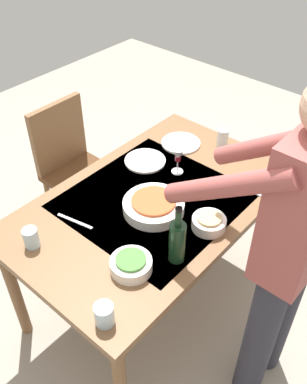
{
  "coord_description": "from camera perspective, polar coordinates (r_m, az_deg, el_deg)",
  "views": [
    {
      "loc": [
        1.23,
        1.06,
        2.21
      ],
      "look_at": [
        0.0,
        0.0,
        0.83
      ],
      "focal_mm": 40.2,
      "sensor_mm": 36.0,
      "label": 1
    }
  ],
  "objects": [
    {
      "name": "dinner_plate_near",
      "position": [
        2.56,
        3.64,
        6.49
      ],
      "size": [
        0.23,
        0.23,
        0.01
      ],
      "primitive_type": "cylinder",
      "color": "white",
      "rests_on": "dining_table"
    },
    {
      "name": "dining_table",
      "position": [
        2.22,
        0.0,
        -2.58
      ],
      "size": [
        1.47,
        0.91,
        0.78
      ],
      "color": "brown",
      "rests_on": "ground_plane"
    },
    {
      "name": "person_server",
      "position": [
        1.77,
        17.6,
        -6.84
      ],
      "size": [
        0.42,
        0.61,
        1.69
      ],
      "color": "#2D2D38",
      "rests_on": "ground_plane"
    },
    {
      "name": "dinner_plate_far",
      "position": [
        2.41,
        -1.12,
        4.16
      ],
      "size": [
        0.23,
        0.23,
        0.01
      ],
      "primitive_type": "cylinder",
      "color": "white",
      "rests_on": "dining_table"
    },
    {
      "name": "chair_near",
      "position": [
        2.88,
        -10.82,
        3.98
      ],
      "size": [
        0.4,
        0.4,
        0.91
      ],
      "color": "#523019",
      "rests_on": "ground_plane"
    },
    {
      "name": "side_bowl_salad",
      "position": [
        1.83,
        -3.0,
        -9.54
      ],
      "size": [
        0.18,
        0.18,
        0.07
      ],
      "color": "white",
      "rests_on": "dining_table"
    },
    {
      "name": "water_cup_near_left",
      "position": [
        1.98,
        -15.94,
        -5.86
      ],
      "size": [
        0.07,
        0.07,
        0.1
      ],
      "primitive_type": "cylinder",
      "color": "silver",
      "rests_on": "dining_table"
    },
    {
      "name": "serving_bowl_pasta",
      "position": [
        2.08,
        0.01,
        -1.79
      ],
      "size": [
        0.3,
        0.3,
        0.07
      ],
      "color": "white",
      "rests_on": "dining_table"
    },
    {
      "name": "wine_bottle",
      "position": [
        1.81,
        3.17,
        -6.48
      ],
      "size": [
        0.07,
        0.07,
        0.3
      ],
      "color": "black",
      "rests_on": "dining_table"
    },
    {
      "name": "ground_plane",
      "position": [
        2.74,
        0.0,
        -13.31
      ],
      "size": [
        6.0,
        6.0,
        0.0
      ],
      "primitive_type": "plane",
      "color": "#9E9384"
    },
    {
      "name": "side_bowl_bread",
      "position": [
        2.01,
        7.37,
        -4.01
      ],
      "size": [
        0.16,
        0.16,
        0.07
      ],
      "color": "white",
      "rests_on": "dining_table"
    },
    {
      "name": "table_knife",
      "position": [
        2.08,
        -10.4,
        -3.83
      ],
      "size": [
        0.06,
        0.2,
        0.0
      ],
      "primitive_type": "cube",
      "rotation": [
        0.0,
        0.0,
        0.21
      ],
      "color": "silver",
      "rests_on": "dining_table"
    },
    {
      "name": "wine_glass_left",
      "position": [
        2.28,
        3.26,
        4.76
      ],
      "size": [
        0.07,
        0.07,
        0.15
      ],
      "color": "white",
      "rests_on": "dining_table"
    },
    {
      "name": "table_fork",
      "position": [
        2.26,
        12.43,
        0.17
      ],
      "size": [
        0.04,
        0.18,
        0.0
      ],
      "primitive_type": "cube",
      "rotation": [
        0.0,
        0.0,
        0.13
      ],
      "color": "silver",
      "rests_on": "dining_table"
    },
    {
      "name": "water_cup_far_left",
      "position": [
        1.67,
        -6.54,
        -15.84
      ],
      "size": [
        0.08,
        0.08,
        0.09
      ],
      "primitive_type": "cylinder",
      "color": "silver",
      "rests_on": "dining_table"
    },
    {
      "name": "water_cup_near_right",
      "position": [
        2.54,
        9.17,
        7.1
      ],
      "size": [
        0.06,
        0.06,
        0.11
      ],
      "primitive_type": "cylinder",
      "color": "silver",
      "rests_on": "dining_table"
    }
  ]
}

